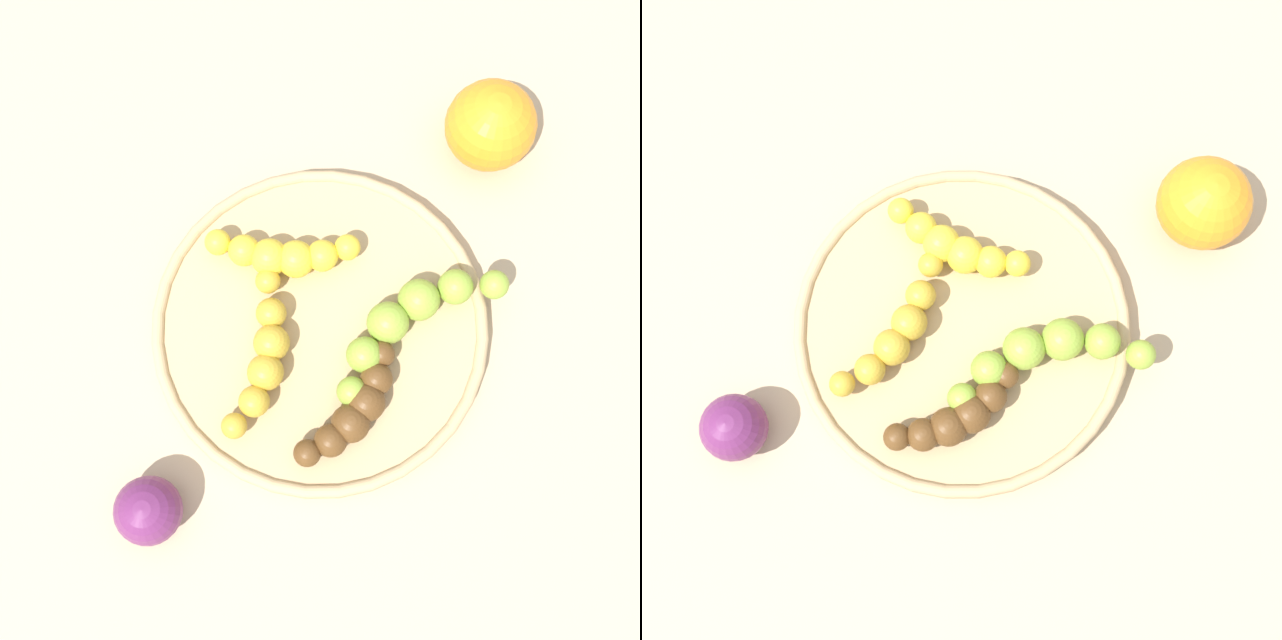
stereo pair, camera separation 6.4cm
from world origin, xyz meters
TOP-DOWN VIEW (x-y plane):
  - ground_plane at (0.00, 0.00)m, footprint 2.40×2.40m
  - fruit_bowl at (0.00, 0.00)m, footprint 0.27×0.27m
  - banana_green at (0.04, -0.05)m, footprint 0.16×0.08m
  - banana_yellow at (0.02, 0.06)m, footprint 0.08×0.11m
  - banana_spotted at (-0.05, 0.02)m, footprint 0.12×0.07m
  - banana_overripe at (-0.04, -0.06)m, footprint 0.12×0.04m
  - orange_fruit at (0.22, -0.01)m, footprint 0.08×0.08m
  - plum_purple at (-0.19, 0.01)m, footprint 0.05×0.05m

SIDE VIEW (x-z plane):
  - ground_plane at x=0.00m, z-range 0.00..0.00m
  - fruit_bowl at x=0.00m, z-range 0.00..0.02m
  - plum_purple at x=-0.19m, z-range 0.00..0.05m
  - banana_spotted at x=-0.05m, z-range 0.02..0.05m
  - banana_overripe at x=-0.04m, z-range 0.02..0.05m
  - banana_yellow at x=0.02m, z-range 0.02..0.05m
  - banana_green at x=0.04m, z-range 0.02..0.05m
  - orange_fruit at x=0.22m, z-range 0.00..0.08m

